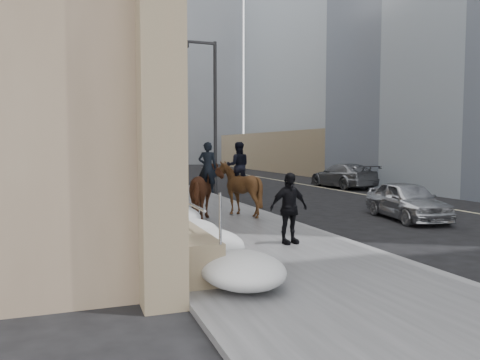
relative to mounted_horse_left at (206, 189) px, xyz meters
name	(u,v)px	position (x,y,z in m)	size (l,w,h in m)	color
ground	(270,260)	(-0.03, -5.48, -1.15)	(140.00, 140.00, 0.00)	black
sidewalk	(178,205)	(-0.03, 4.52, -1.09)	(5.00, 80.00, 0.12)	#4B4B4D
curb	(235,203)	(2.59, 4.52, -1.09)	(0.24, 80.00, 0.12)	slate
lane_line	(383,198)	(10.47, 4.52, -1.15)	(0.15, 70.00, 0.01)	#BFB78C
limestone_building	(50,37)	(-5.29, 14.48, 7.75)	(6.10, 44.00, 18.00)	#856F57
far_podium	(461,157)	(15.47, 4.52, 0.85)	(2.00, 80.00, 4.00)	#887458
bg_building_mid	(131,67)	(3.97, 54.52, 12.85)	(30.00, 12.00, 28.00)	slate
bg_building_far	(60,100)	(-6.03, 66.52, 8.85)	(24.00, 12.00, 20.00)	gray
streetlight_mid	(212,108)	(2.71, 8.52, 3.43)	(1.71, 0.24, 8.00)	#2D2D30
streetlight_far	(152,125)	(2.71, 28.52, 3.43)	(1.71, 0.24, 8.00)	#2D2D30
traffic_signal	(170,125)	(2.04, 16.52, 2.85)	(4.10, 0.22, 6.00)	#2D2D30
snow_bank	(151,202)	(-1.45, 2.63, -0.68)	(1.70, 18.10, 0.76)	silver
mounted_horse_left	(206,189)	(0.00, 0.00, 0.00)	(1.81, 2.49, 2.62)	#492615
mounted_horse_right	(239,185)	(1.37, 0.60, 0.06)	(2.01, 2.14, 2.63)	#3C2411
pedestrian	(289,208)	(0.93, -4.46, -0.12)	(1.07, 0.44, 1.82)	black
car_silver	(407,200)	(6.90, -1.64, -0.47)	(1.61, 4.00, 1.36)	#AAACB2
car_grey	(343,176)	(11.66, 10.11, -0.39)	(2.12, 5.22, 1.52)	slate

